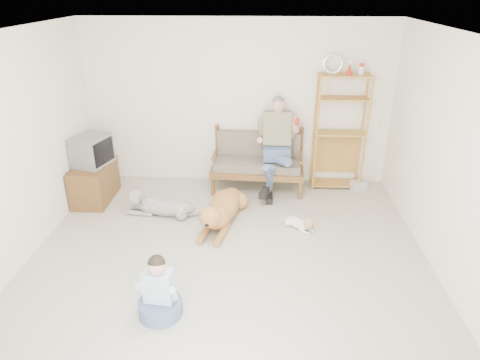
# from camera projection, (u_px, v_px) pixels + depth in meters

# --- Properties ---
(floor) EXTENTS (5.50, 5.50, 0.00)m
(floor) POSITION_uv_depth(u_px,v_px,m) (226.00, 275.00, 5.08)
(floor) COLOR beige
(floor) RESTS_ON ground
(ceiling) EXTENTS (5.50, 5.50, 0.00)m
(ceiling) POSITION_uv_depth(u_px,v_px,m) (222.00, 37.00, 3.95)
(ceiling) COLOR white
(ceiling) RESTS_ON ground
(wall_back) EXTENTS (5.00, 0.00, 5.00)m
(wall_back) POSITION_uv_depth(u_px,v_px,m) (238.00, 104.00, 7.01)
(wall_back) COLOR white
(wall_back) RESTS_ON ground
(wall_right) EXTENTS (0.00, 5.50, 5.50)m
(wall_right) POSITION_uv_depth(u_px,v_px,m) (466.00, 175.00, 4.40)
(wall_right) COLOR white
(wall_right) RESTS_ON ground
(loveseat) EXTENTS (1.53, 0.77, 0.95)m
(loveseat) POSITION_uv_depth(u_px,v_px,m) (257.00, 161.00, 7.06)
(loveseat) COLOR brown
(loveseat) RESTS_ON ground
(man) EXTENTS (0.59, 0.85, 1.37)m
(man) POSITION_uv_depth(u_px,v_px,m) (275.00, 152.00, 6.77)
(man) COLOR #4D618E
(man) RESTS_ON loveseat
(etagere) EXTENTS (0.84, 0.37, 2.20)m
(etagere) POSITION_uv_depth(u_px,v_px,m) (340.00, 132.00, 6.91)
(etagere) COLOR #BD893B
(etagere) RESTS_ON ground
(book_stack) EXTENTS (0.28, 0.25, 0.15)m
(book_stack) POSITION_uv_depth(u_px,v_px,m) (358.00, 185.00, 7.15)
(book_stack) COLOR silver
(book_stack) RESTS_ON ground
(tv_stand) EXTENTS (0.50, 0.90, 0.60)m
(tv_stand) POSITION_uv_depth(u_px,v_px,m) (94.00, 182.00, 6.74)
(tv_stand) COLOR brown
(tv_stand) RESTS_ON ground
(crt_tv) EXTENTS (0.57, 0.65, 0.46)m
(crt_tv) POSITION_uv_depth(u_px,v_px,m) (92.00, 150.00, 6.53)
(crt_tv) COLOR slate
(crt_tv) RESTS_ON tv_stand
(wall_outlet) EXTENTS (0.12, 0.02, 0.08)m
(wall_outlet) POSITION_uv_depth(u_px,v_px,m) (167.00, 162.00, 7.49)
(wall_outlet) COLOR white
(wall_outlet) RESTS_ON ground
(golden_retriever) EXTENTS (0.63, 1.64, 0.50)m
(golden_retriever) POSITION_uv_depth(u_px,v_px,m) (221.00, 210.00, 6.10)
(golden_retriever) COLOR #AC7E3B
(golden_retriever) RESTS_ON ground
(shaggy_dog) EXTENTS (1.27, 0.39, 0.37)m
(shaggy_dog) POSITION_uv_depth(u_px,v_px,m) (159.00, 205.00, 6.35)
(shaggy_dog) COLOR silver
(shaggy_dog) RESTS_ON ground
(terrier) EXTENTS (0.46, 0.42, 0.21)m
(terrier) POSITION_uv_depth(u_px,v_px,m) (301.00, 223.00, 5.99)
(terrier) COLOR white
(terrier) RESTS_ON ground
(child) EXTENTS (0.46, 0.46, 0.72)m
(child) POSITION_uv_depth(u_px,v_px,m) (159.00, 294.00, 4.38)
(child) COLOR #4D618E
(child) RESTS_ON ground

